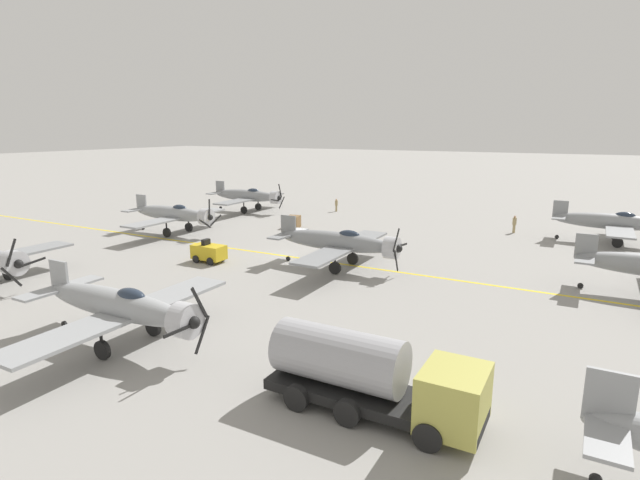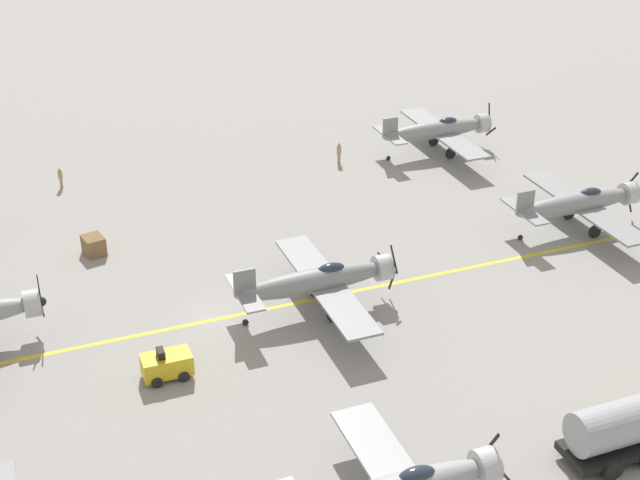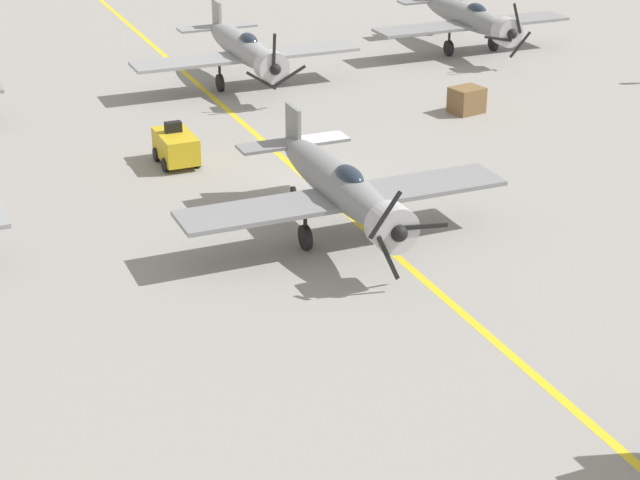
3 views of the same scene
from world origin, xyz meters
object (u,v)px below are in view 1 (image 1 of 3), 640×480
Objects in this scene: airplane_mid_right at (121,306)px; supply_crate_by_tanker at (293,222)px; airplane_far_left at (615,222)px; ground_crew_inspecting at (336,205)px; fuel_tanker at (373,375)px; ground_crew_walking at (514,223)px; tow_tractor at (209,252)px; airplane_near_left at (249,196)px; airplane_mid_center at (340,242)px; airplane_near_center at (174,214)px.

airplane_mid_right is 30.13m from supply_crate_by_tanker.
airplane_mid_right is 41.99m from airplane_far_left.
airplane_mid_right is at bearing 12.63° from ground_crew_inspecting.
ground_crew_inspecting is 11.55m from supply_crate_by_tanker.
fuel_tanker is 36.92m from ground_crew_walking.
tow_tractor is 1.60× the size of ground_crew_inspecting.
airplane_near_left reaches higher than supply_crate_by_tanker.
ground_crew_inspecting is (-26.57, -2.29, 0.09)m from tow_tractor.
tow_tractor is (21.14, 11.85, -1.22)m from airplane_near_left.
ground_crew_inspecting is at bearing -176.30° from supply_crate_by_tanker.
airplane_near_left reaches higher than tow_tractor.
airplane_mid_center is 16.44m from supply_crate_by_tanker.
airplane_mid_right is at bearing -17.89° from airplane_far_left.
airplane_near_center is at bearing -124.32° from fuel_tanker.
ground_crew_inspecting is 1.08× the size of supply_crate_by_tanker.
airplane_mid_center and airplane_mid_right have the same top height.
supply_crate_by_tanker is (-11.79, -11.37, -1.39)m from airplane_mid_center.
airplane_near_left reaches higher than fuel_tanker.
airplane_near_left is 39.74m from airplane_far_left.
airplane_mid_center is at bearing -25.26° from ground_crew_walking.
tow_tractor is 15.12m from supply_crate_by_tanker.
ground_crew_walking is at bearing 77.08° from airplane_near_left.
airplane_mid_right reaches higher than ground_crew_walking.
fuel_tanker is (16.82, 9.69, -0.50)m from airplane_mid_center.
airplane_near_center is 33.81m from ground_crew_walking.
airplane_mid_center is 1.00× the size of airplane_near_left.
airplane_near_left is 6.84× the size of ground_crew_walking.
airplane_mid_center reaches higher than tow_tractor.
airplane_mid_right is 12.76m from fuel_tanker.
airplane_mid_center is at bearing 27.45° from ground_crew_inspecting.
airplane_near_center is 26.53m from airplane_mid_right.
fuel_tanker is (20.19, 29.58, -0.50)m from airplane_near_center.
airplane_near_center is 1.50× the size of fuel_tanker.
fuel_tanker is at bearing 76.96° from airplane_mid_right.
airplane_mid_right is at bearing 26.02° from tow_tractor.
supply_crate_by_tanker is (8.31, -20.85, -0.33)m from ground_crew_walking.
ground_crew_walking is at bearing 111.72° from supply_crate_by_tanker.
airplane_far_left reaches higher than supply_crate_by_tanker.
tow_tractor is at bearing -168.45° from airplane_mid_right.
airplane_far_left reaches higher than ground_crew_inspecting.
supply_crate_by_tanker is at bearing 42.42° from airplane_near_left.
airplane_far_left is (-1.29, 39.72, 0.00)m from airplane_near_left.
supply_crate_by_tanker is (7.39, -29.41, -1.39)m from airplane_far_left.
tow_tractor is at bearing 4.92° from ground_crew_inspecting.
ground_crew_walking is 21.83m from ground_crew_inspecting.
airplane_near_left is 7.40× the size of ground_crew_inspecting.
airplane_near_left reaches higher than airplane_mid_right.
airplane_near_left reaches higher than ground_crew_walking.
airplane_far_left reaches higher than airplane_mid_right.
airplane_near_center reaches higher than ground_crew_walking.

